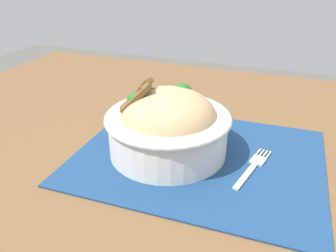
% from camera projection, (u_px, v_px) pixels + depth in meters
% --- Properties ---
extents(table, '(1.34, 0.95, 0.74)m').
position_uv_depth(table, '(201.00, 175.00, 0.64)').
color(table, brown).
rests_on(table, ground_plane).
extents(placemat, '(0.41, 0.33, 0.00)m').
position_uv_depth(placemat, '(201.00, 157.00, 0.59)').
color(placemat, navy).
rests_on(placemat, table).
extents(bowl, '(0.21, 0.21, 0.13)m').
position_uv_depth(bowl, '(168.00, 124.00, 0.57)').
color(bowl, silver).
rests_on(bowl, placemat).
extents(fork, '(0.04, 0.13, 0.00)m').
position_uv_depth(fork, '(253.00, 166.00, 0.55)').
color(fork, silver).
rests_on(fork, placemat).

